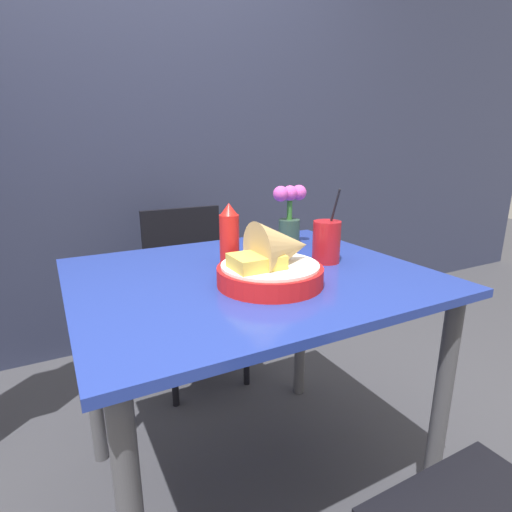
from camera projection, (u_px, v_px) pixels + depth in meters
ground_plane at (251, 482)px, 1.41m from camera, size 12.00×12.00×0.00m
wall_window at (141, 115)px, 2.14m from camera, size 7.00×0.06×2.60m
dining_table at (250, 308)px, 1.23m from camera, size 1.02×0.86×0.78m
chair_far_window at (190, 277)px, 2.00m from camera, size 0.40×0.40×0.84m
food_basket at (275, 262)px, 1.08m from camera, size 0.29×0.29×0.18m
ketchup_bottle at (229, 235)px, 1.25m from camera, size 0.06×0.06×0.20m
drink_cup at (326, 243)px, 1.28m from camera, size 0.09×0.09×0.24m
flower_vase at (289, 214)px, 1.49m from camera, size 0.14×0.08×0.22m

